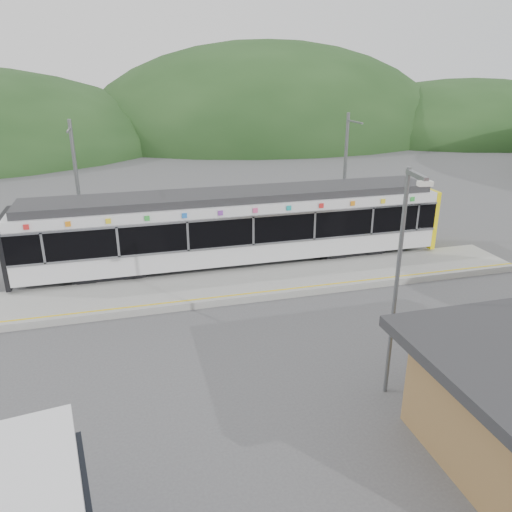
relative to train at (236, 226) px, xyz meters
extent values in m
plane|color=#4C4C4F|center=(-0.19, -6.00, -2.06)|extent=(120.00, 120.00, 0.00)
ellipsoid|color=#1E3D19|center=(15.81, 48.00, -2.06)|extent=(52.00, 39.00, 26.00)
ellipsoid|color=#1E3D19|center=(44.81, 42.00, -2.06)|extent=(44.00, 33.00, 16.00)
cube|color=#9E9E99|center=(-0.19, -2.70, -1.91)|extent=(26.00, 3.20, 0.30)
cube|color=yellow|center=(-0.19, -4.00, -1.76)|extent=(26.00, 0.10, 0.01)
cube|color=black|center=(-6.02, 0.00, -1.76)|extent=(3.20, 2.20, 0.56)
cube|color=black|center=(5.98, 0.00, -1.76)|extent=(3.20, 2.20, 0.56)
cube|color=silver|center=(-0.02, 0.00, -1.02)|extent=(20.00, 2.90, 0.92)
cube|color=black|center=(-0.02, 0.00, 0.16)|extent=(20.00, 2.96, 1.45)
cube|color=silver|center=(-0.02, -1.50, -0.51)|extent=(20.00, 0.05, 0.10)
cube|color=silver|center=(-0.02, -1.50, 0.84)|extent=(20.00, 0.05, 0.10)
cube|color=silver|center=(-0.02, 0.00, 1.11)|extent=(20.00, 2.90, 0.45)
cube|color=#2D2D30|center=(-0.02, 0.00, 1.52)|extent=(19.40, 2.50, 0.36)
cube|color=yellow|center=(10.10, 0.00, -0.16)|extent=(0.24, 2.92, 3.00)
cube|color=black|center=(-10.12, 0.00, -0.16)|extent=(0.20, 2.92, 3.00)
cube|color=silver|center=(-8.52, -1.50, 0.16)|extent=(0.10, 0.05, 1.35)
cube|color=silver|center=(-5.52, -1.50, 0.16)|extent=(0.10, 0.05, 1.35)
cube|color=silver|center=(-2.52, -1.50, 0.16)|extent=(0.10, 0.05, 1.35)
cube|color=silver|center=(0.48, -1.50, 0.16)|extent=(0.10, 0.05, 1.35)
cube|color=silver|center=(3.48, -1.50, 0.16)|extent=(0.10, 0.05, 1.35)
cube|color=silver|center=(6.48, -1.50, 0.16)|extent=(0.10, 0.05, 1.35)
cube|color=silver|center=(8.98, -1.50, 0.16)|extent=(0.10, 0.05, 1.35)
cube|color=red|center=(-9.02, -1.49, 1.12)|extent=(0.22, 0.04, 0.22)
cube|color=orange|center=(-7.42, -1.49, 1.12)|extent=(0.22, 0.04, 0.22)
cube|color=yellow|center=(-5.82, -1.49, 1.12)|extent=(0.22, 0.04, 0.22)
cube|color=green|center=(-4.22, -1.49, 1.12)|extent=(0.22, 0.04, 0.22)
cube|color=blue|center=(-2.62, -1.49, 1.12)|extent=(0.22, 0.04, 0.22)
cube|color=purple|center=(-1.02, -1.49, 1.12)|extent=(0.22, 0.04, 0.22)
cube|color=#E54C8C|center=(0.58, -1.49, 1.12)|extent=(0.22, 0.04, 0.22)
cube|color=#19A5A5|center=(2.18, -1.49, 1.12)|extent=(0.22, 0.04, 0.22)
cube|color=red|center=(3.78, -1.49, 1.12)|extent=(0.22, 0.04, 0.22)
cube|color=orange|center=(5.38, -1.49, 1.12)|extent=(0.22, 0.04, 0.22)
cube|color=yellow|center=(6.98, -1.49, 1.12)|extent=(0.22, 0.04, 0.22)
cube|color=green|center=(8.58, -1.49, 1.12)|extent=(0.22, 0.04, 0.22)
cylinder|color=slate|center=(-7.19, 2.60, 1.44)|extent=(0.18, 0.18, 7.00)
cube|color=slate|center=(-7.19, 1.80, 4.54)|extent=(0.08, 1.80, 0.08)
cylinder|color=slate|center=(6.81, 2.60, 1.44)|extent=(0.18, 0.18, 7.00)
cube|color=slate|center=(6.81, 1.80, 4.54)|extent=(0.08, 1.80, 0.08)
cylinder|color=slate|center=(2.02, -11.25, 1.34)|extent=(0.12, 0.12, 6.81)
cube|color=slate|center=(2.02, -11.76, 4.64)|extent=(0.30, 1.14, 0.12)
cube|color=silver|center=(2.02, -12.27, 4.54)|extent=(0.37, 0.23, 0.12)
camera|label=1|loc=(-5.11, -22.50, 7.10)|focal=35.00mm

